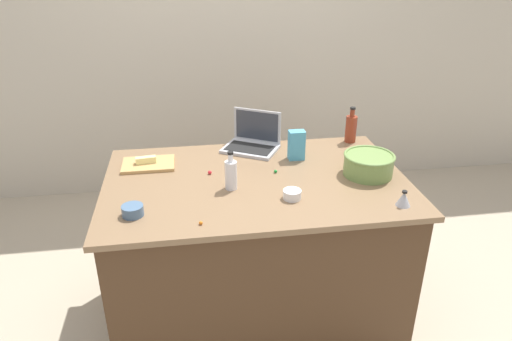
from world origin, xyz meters
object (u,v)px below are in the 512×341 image
object	(u,v)px
ramekin_medium	(133,211)
kitchen_timer	(404,199)
mixing_bowl_large	(369,164)
cutting_board	(148,164)
ramekin_small	(292,194)
laptop	(253,141)
candy_bag	(296,145)
butter_stick_left	(146,160)
bottle_vinegar	(231,174)
bottle_soy	(351,128)

from	to	relation	value
ramekin_medium	kitchen_timer	world-z (taller)	kitchen_timer
mixing_bowl_large	cutting_board	size ratio (longest dim) A/B	0.95
ramekin_small	laptop	bearing A→B (deg)	98.69
candy_bag	butter_stick_left	bearing A→B (deg)	177.83
cutting_board	kitchen_timer	world-z (taller)	kitchen_timer
bottle_vinegar	butter_stick_left	world-z (taller)	bottle_vinegar
bottle_soy	kitchen_timer	world-z (taller)	bottle_soy
laptop	ramekin_medium	distance (m)	0.95
mixing_bowl_large	ramekin_medium	distance (m)	1.23
kitchen_timer	ramekin_small	bearing A→B (deg)	164.04
bottle_soy	candy_bag	distance (m)	0.44
bottle_soy	ramekin_small	bearing A→B (deg)	-128.04
candy_bag	ramekin_medium	bearing A→B (deg)	-150.23
laptop	ramekin_small	size ratio (longest dim) A/B	4.26
cutting_board	ramekin_small	world-z (taller)	ramekin_small
mixing_bowl_large	bottle_soy	size ratio (longest dim) A/B	1.21
laptop	candy_bag	size ratio (longest dim) A/B	2.23
laptop	ramekin_small	xyz separation A→B (m)	(0.10, -0.65, -0.02)
butter_stick_left	bottle_vinegar	bearing A→B (deg)	-37.51
cutting_board	ramekin_medium	distance (m)	0.53
cutting_board	butter_stick_left	xyz separation A→B (m)	(-0.01, 0.00, 0.03)
laptop	candy_bag	distance (m)	0.30
candy_bag	mixing_bowl_large	bearing A→B (deg)	-37.71
ramekin_small	candy_bag	size ratio (longest dim) A/B	0.52
bottle_soy	kitchen_timer	distance (m)	0.81
bottle_vinegar	ramekin_small	size ratio (longest dim) A/B	2.26
bottle_vinegar	candy_bag	size ratio (longest dim) A/B	1.18
ramekin_small	ramekin_medium	distance (m)	0.75
bottle_soy	ramekin_small	world-z (taller)	bottle_soy
cutting_board	ramekin_medium	world-z (taller)	ramekin_medium
mixing_bowl_large	bottle_vinegar	world-z (taller)	bottle_vinegar
bottle_vinegar	kitchen_timer	xyz separation A→B (m)	(0.78, -0.29, -0.04)
mixing_bowl_large	ramekin_small	world-z (taller)	mixing_bowl_large
laptop	kitchen_timer	xyz separation A→B (m)	(0.60, -0.79, -0.01)
laptop	bottle_soy	bearing A→B (deg)	1.22
ramekin_small	candy_bag	world-z (taller)	candy_bag
mixing_bowl_large	cutting_board	xyz separation A→B (m)	(-1.16, 0.29, -0.05)
bottle_vinegar	butter_stick_left	distance (m)	0.56
bottle_vinegar	ramekin_small	distance (m)	0.32
laptop	bottle_soy	world-z (taller)	bottle_soy
butter_stick_left	ramekin_medium	bearing A→B (deg)	-93.06
laptop	candy_bag	bearing A→B (deg)	-40.99
candy_bag	kitchen_timer	bearing A→B (deg)	-57.67
laptop	kitchen_timer	world-z (taller)	laptop
bottle_soy	butter_stick_left	xyz separation A→B (m)	(-1.23, -0.18, -0.05)
ramekin_small	mixing_bowl_large	bearing A→B (deg)	23.29
candy_bag	laptop	bearing A→B (deg)	139.01
cutting_board	ramekin_small	size ratio (longest dim) A/B	3.20
bottle_vinegar	bottle_soy	xyz separation A→B (m)	(0.80, 0.51, 0.01)
cutting_board	bottle_vinegar	bearing A→B (deg)	-38.27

